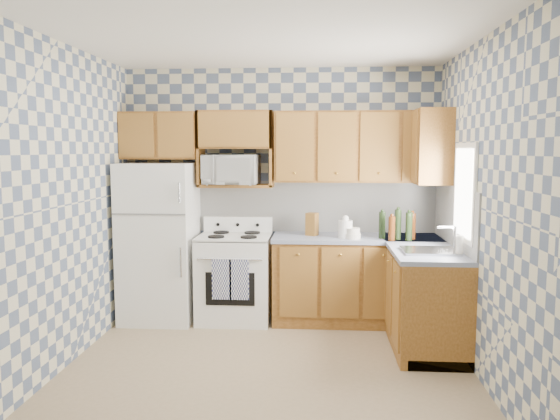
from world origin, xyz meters
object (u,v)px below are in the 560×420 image
object	(u,v)px
refrigerator	(160,242)
electric_kettle	(345,229)
stove_body	(235,279)
microwave	(231,170)

from	to	relation	value
refrigerator	electric_kettle	size ratio (longest dim) A/B	9.23
stove_body	microwave	xyz separation A→B (m)	(-0.04, 0.10, 1.16)
refrigerator	microwave	bearing A→B (deg)	9.33
microwave	electric_kettle	xyz separation A→B (m)	(1.21, -0.21, -0.60)
stove_body	refrigerator	bearing A→B (deg)	-178.22
refrigerator	stove_body	bearing A→B (deg)	1.78
stove_body	microwave	bearing A→B (deg)	113.65
refrigerator	stove_body	size ratio (longest dim) A/B	1.87
refrigerator	microwave	world-z (taller)	microwave
refrigerator	microwave	xyz separation A→B (m)	(0.76, 0.12, 0.77)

